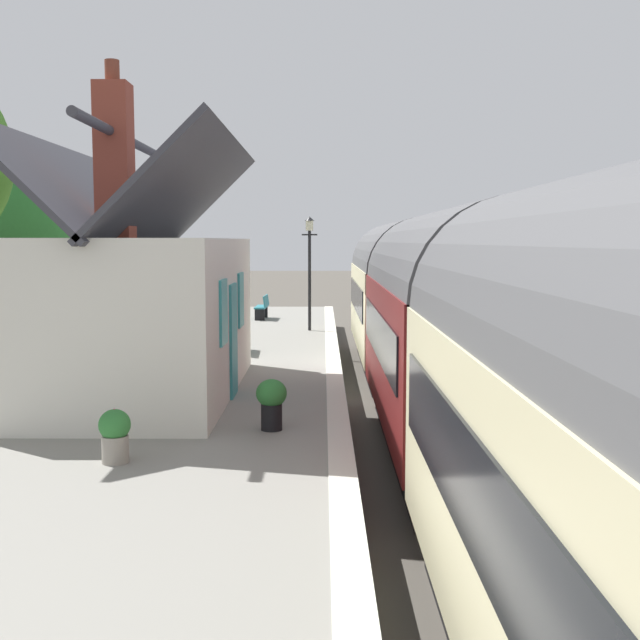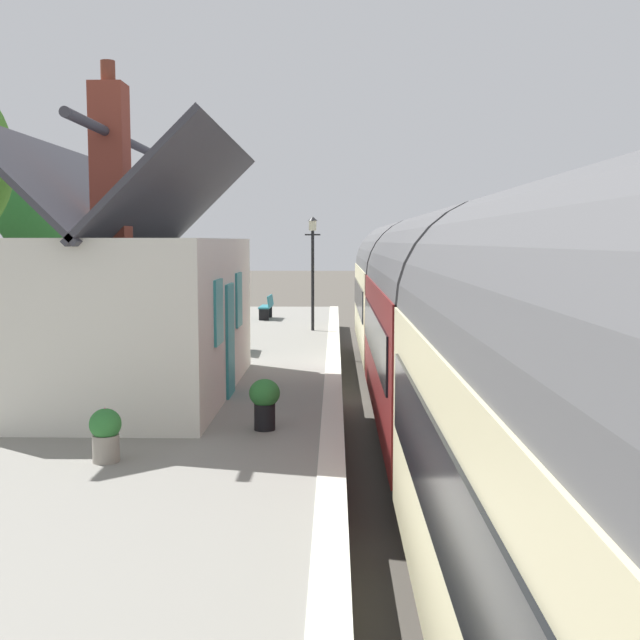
{
  "view_description": "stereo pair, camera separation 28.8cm",
  "coord_description": "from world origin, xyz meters",
  "px_view_note": "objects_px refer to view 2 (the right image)",
  "views": [
    {
      "loc": [
        -18.52,
        1.43,
        3.77
      ],
      "look_at": [
        0.27,
        1.5,
        1.87
      ],
      "focal_mm": 44.21,
      "sensor_mm": 36.0,
      "label": 1
    },
    {
      "loc": [
        -18.52,
        1.14,
        3.77
      ],
      "look_at": [
        0.27,
        1.5,
        1.87
      ],
      "focal_mm": 44.21,
      "sensor_mm": 36.0,
      "label": 2
    }
  ],
  "objects_px": {
    "station_building": "(137,308)",
    "planter_edge_far": "(265,400)",
    "bench_mid_platform": "(238,334)",
    "planter_bench_right": "(106,433)",
    "lamp_post_platform": "(313,251)",
    "planter_corner_building": "(209,319)",
    "bench_near_building": "(267,306)",
    "tree_far_right": "(40,202)",
    "train": "(446,326)"
  },
  "relations": [
    {
      "from": "train",
      "to": "station_building",
      "type": "height_order",
      "value": "station_building"
    },
    {
      "from": "station_building",
      "to": "planter_edge_far",
      "type": "relative_size",
      "value": 9.46
    },
    {
      "from": "planter_corner_building",
      "to": "bench_mid_platform",
      "type": "bearing_deg",
      "value": -163.38
    },
    {
      "from": "bench_mid_platform",
      "to": "planter_corner_building",
      "type": "bearing_deg",
      "value": 16.62
    },
    {
      "from": "bench_near_building",
      "to": "tree_far_right",
      "type": "bearing_deg",
      "value": 91.95
    },
    {
      "from": "station_building",
      "to": "planter_edge_far",
      "type": "xyz_separation_m",
      "value": [
        -2.92,
        -2.67,
        -1.17
      ]
    },
    {
      "from": "planter_edge_far",
      "to": "lamp_post_platform",
      "type": "distance_m",
      "value": 13.65
    },
    {
      "from": "planter_corner_building",
      "to": "train",
      "type": "bearing_deg",
      "value": -151.43
    },
    {
      "from": "bench_mid_platform",
      "to": "planter_bench_right",
      "type": "distance_m",
      "value": 10.2
    },
    {
      "from": "lamp_post_platform",
      "to": "planter_corner_building",
      "type": "bearing_deg",
      "value": 83.83
    },
    {
      "from": "planter_edge_far",
      "to": "planter_bench_right",
      "type": "height_order",
      "value": "planter_edge_far"
    },
    {
      "from": "bench_near_building",
      "to": "lamp_post_platform",
      "type": "distance_m",
      "value": 4.63
    },
    {
      "from": "train",
      "to": "station_building",
      "type": "xyz_separation_m",
      "value": [
        0.43,
        5.79,
        0.28
      ]
    },
    {
      "from": "station_building",
      "to": "bench_near_building",
      "type": "distance_m",
      "value": 14.39
    },
    {
      "from": "planter_corner_building",
      "to": "tree_far_right",
      "type": "xyz_separation_m",
      "value": [
        3.08,
        6.64,
        3.98
      ]
    },
    {
      "from": "station_building",
      "to": "tree_far_right",
      "type": "xyz_separation_m",
      "value": [
        14.01,
        7.04,
        2.67
      ]
    },
    {
      "from": "station_building",
      "to": "lamp_post_platform",
      "type": "xyz_separation_m",
      "value": [
        10.57,
        -3.03,
        0.93
      ]
    },
    {
      "from": "station_building",
      "to": "bench_mid_platform",
      "type": "xyz_separation_m",
      "value": [
        5.48,
        -1.23,
        -1.15
      ]
    },
    {
      "from": "train",
      "to": "planter_corner_building",
      "type": "distance_m",
      "value": 12.99
    },
    {
      "from": "bench_near_building",
      "to": "planter_edge_far",
      "type": "xyz_separation_m",
      "value": [
        -17.21,
        -1.44,
        -0.02
      ]
    },
    {
      "from": "station_building",
      "to": "bench_near_building",
      "type": "height_order",
      "value": "station_building"
    },
    {
      "from": "bench_mid_platform",
      "to": "planter_bench_right",
      "type": "height_order",
      "value": "bench_mid_platform"
    },
    {
      "from": "bench_near_building",
      "to": "bench_mid_platform",
      "type": "distance_m",
      "value": 8.82
    },
    {
      "from": "station_building",
      "to": "planter_bench_right",
      "type": "distance_m",
      "value": 4.93
    },
    {
      "from": "bench_near_building",
      "to": "bench_mid_platform",
      "type": "bearing_deg",
      "value": 179.97
    },
    {
      "from": "planter_bench_right",
      "to": "lamp_post_platform",
      "type": "bearing_deg",
      "value": -8.52
    },
    {
      "from": "planter_bench_right",
      "to": "tree_far_right",
      "type": "distance_m",
      "value": 20.65
    },
    {
      "from": "lamp_post_platform",
      "to": "bench_mid_platform",
      "type": "bearing_deg",
      "value": 160.52
    },
    {
      "from": "lamp_post_platform",
      "to": "bench_near_building",
      "type": "bearing_deg",
      "value": 25.73
    },
    {
      "from": "bench_near_building",
      "to": "station_building",
      "type": "bearing_deg",
      "value": 175.06
    },
    {
      "from": "station_building",
      "to": "planter_edge_far",
      "type": "height_order",
      "value": "station_building"
    },
    {
      "from": "lamp_post_platform",
      "to": "tree_far_right",
      "type": "xyz_separation_m",
      "value": [
        3.45,
        10.07,
        1.74
      ]
    },
    {
      "from": "bench_mid_platform",
      "to": "planter_bench_right",
      "type": "relative_size",
      "value": 1.93
    },
    {
      "from": "planter_edge_far",
      "to": "tree_far_right",
      "type": "relative_size",
      "value": 0.11
    },
    {
      "from": "station_building",
      "to": "planter_corner_building",
      "type": "height_order",
      "value": "station_building"
    },
    {
      "from": "bench_near_building",
      "to": "planter_edge_far",
      "type": "height_order",
      "value": "bench_near_building"
    },
    {
      "from": "bench_mid_platform",
      "to": "planter_bench_right",
      "type": "xyz_separation_m",
      "value": [
        -10.19,
        0.49,
        -0.09
      ]
    },
    {
      "from": "station_building",
      "to": "lamp_post_platform",
      "type": "bearing_deg",
      "value": -16.01
    },
    {
      "from": "train",
      "to": "station_building",
      "type": "bearing_deg",
      "value": 85.74
    },
    {
      "from": "planter_corner_building",
      "to": "planter_bench_right",
      "type": "xyz_separation_m",
      "value": [
        -15.65,
        -1.14,
        0.07
      ]
    },
    {
      "from": "bench_mid_platform",
      "to": "lamp_post_platform",
      "type": "distance_m",
      "value": 5.79
    },
    {
      "from": "bench_mid_platform",
      "to": "planter_bench_right",
      "type": "bearing_deg",
      "value": 177.26
    },
    {
      "from": "planter_edge_far",
      "to": "planter_corner_building",
      "type": "relative_size",
      "value": 0.77
    },
    {
      "from": "planter_bench_right",
      "to": "train",
      "type": "bearing_deg",
      "value": -49.7
    },
    {
      "from": "planter_bench_right",
      "to": "planter_corner_building",
      "type": "bearing_deg",
      "value": 4.17
    },
    {
      "from": "bench_mid_platform",
      "to": "tree_far_right",
      "type": "bearing_deg",
      "value": 44.1
    },
    {
      "from": "planter_edge_far",
      "to": "planter_bench_right",
      "type": "relative_size",
      "value": 1.07
    },
    {
      "from": "station_building",
      "to": "bench_mid_platform",
      "type": "bearing_deg",
      "value": -12.67
    },
    {
      "from": "planter_edge_far",
      "to": "bench_mid_platform",
      "type": "bearing_deg",
      "value": 9.76
    },
    {
      "from": "planter_edge_far",
      "to": "planter_corner_building",
      "type": "height_order",
      "value": "planter_edge_far"
    }
  ]
}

